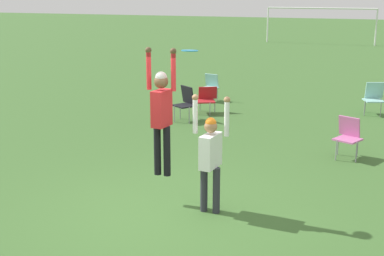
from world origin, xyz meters
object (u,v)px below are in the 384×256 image
object	(u,v)px
frisbee	(190,51)
camping_chair_1	(186,101)
person_defending	(210,152)
camping_chair_2	(206,98)
camping_chair_3	(374,96)
camping_chair_5	(348,134)
person_jumping	(162,109)
camping_chair_0	(210,85)

from	to	relation	value
frisbee	camping_chair_1	size ratio (longest dim) A/B	0.28
person_defending	camping_chair_2	size ratio (longest dim) A/B	2.49
camping_chair_2	camping_chair_3	world-z (taller)	camping_chair_3
camping_chair_1	camping_chair_5	size ratio (longest dim) A/B	1.07
person_jumping	camping_chair_1	world-z (taller)	person_jumping
person_defending	camping_chair_5	size ratio (longest dim) A/B	2.22
frisbee	camping_chair_0	distance (m)	9.00
frisbee	camping_chair_2	xyz separation A→B (m)	(-1.98, 6.73, -2.19)
camping_chair_2	camping_chair_5	distance (m)	5.23
person_defending	camping_chair_0	world-z (taller)	person_defending
camping_chair_3	person_jumping	bearing A→B (deg)	49.79
camping_chair_2	person_jumping	bearing A→B (deg)	76.36
frisbee	camping_chair_1	bearing A→B (deg)	111.26
camping_chair_5	camping_chair_2	bearing A→B (deg)	-11.09
person_jumping	camping_chair_0	bearing A→B (deg)	19.77
person_defending	camping_chair_3	size ratio (longest dim) A/B	2.13
person_defending	camping_chair_0	bearing A→B (deg)	-154.84
camping_chair_5	camping_chair_3	bearing A→B (deg)	-70.39
person_jumping	camping_chair_5	size ratio (longest dim) A/B	2.44
camping_chair_0	camping_chair_5	distance (m)	6.65
camping_chair_1	person_jumping	bearing A→B (deg)	141.21
frisbee	person_defending	bearing A→B (deg)	-16.65
frisbee	camping_chair_1	distance (m)	6.40
camping_chair_3	frisbee	bearing A→B (deg)	52.81
person_jumping	person_defending	size ratio (longest dim) A/B	1.10
camping_chair_1	camping_chair_3	xyz separation A→B (m)	(4.87, 2.63, -0.02)
camping_chair_2	camping_chair_3	bearing A→B (deg)	172.29
person_jumping	camping_chair_3	xyz separation A→B (m)	(3.16, 8.28, -1.12)
person_jumping	camping_chair_3	world-z (taller)	person_jumping
person_defending	camping_chair_2	distance (m)	7.27
camping_chair_0	camping_chair_3	distance (m)	5.06
camping_chair_0	camping_chair_2	xyz separation A→B (m)	(0.41, -1.68, -0.09)
person_jumping	frisbee	xyz separation A→B (m)	(0.49, 0.01, 0.98)
person_defending	camping_chair_1	bearing A→B (deg)	-148.69
camping_chair_5	frisbee	bearing A→B (deg)	82.68
camping_chair_0	person_jumping	bearing A→B (deg)	116.42
person_jumping	camping_chair_2	xyz separation A→B (m)	(-1.48, 6.74, -1.21)
person_jumping	camping_chair_2	size ratio (longest dim) A/B	2.74
person_defending	camping_chair_5	distance (m)	4.28
camping_chair_2	person_defending	bearing A→B (deg)	83.05
person_jumping	camping_chair_1	size ratio (longest dim) A/B	2.28
camping_chair_1	camping_chair_2	distance (m)	1.11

